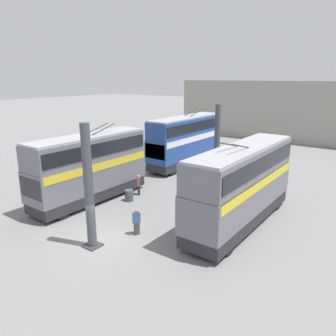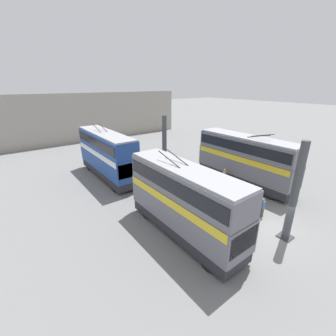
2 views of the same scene
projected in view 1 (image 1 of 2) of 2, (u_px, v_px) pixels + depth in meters
ground_plane at (101, 242)px, 18.64m from camera, size 240.00×240.00×0.00m
depot_back_wall at (293, 113)px, 45.12m from camera, size 0.50×36.00×8.51m
support_column_near at (89, 190)px, 17.27m from camera, size 0.90×0.90×6.86m
support_column_far at (217, 146)px, 28.24m from camera, size 0.90×0.90×6.86m
bus_left_far at (242, 181)px, 20.06m from camera, size 10.70×2.54×5.68m
bus_right_near at (89, 164)px, 24.04m from camera, size 9.60×2.54×5.64m
bus_right_far at (186, 138)px, 34.02m from camera, size 10.44×2.54×5.74m
person_by_right_row at (139, 184)px, 25.83m from camera, size 0.47×0.46×1.65m
person_by_left_row at (218, 199)px, 22.36m from camera, size 0.34×0.47×1.82m
person_aisle_midway at (206, 183)px, 26.37m from camera, size 0.48×0.43×1.57m
person_aisle_foreground at (137, 221)px, 19.28m from camera, size 0.48×0.37×1.62m
oil_drum at (129, 195)px, 24.68m from camera, size 0.67×0.67×0.86m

